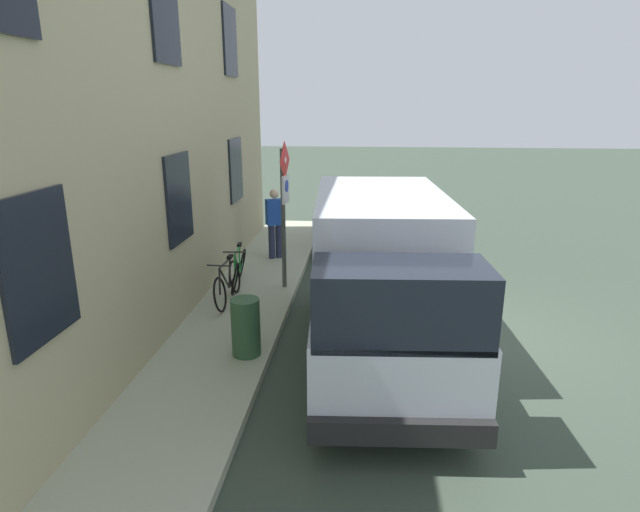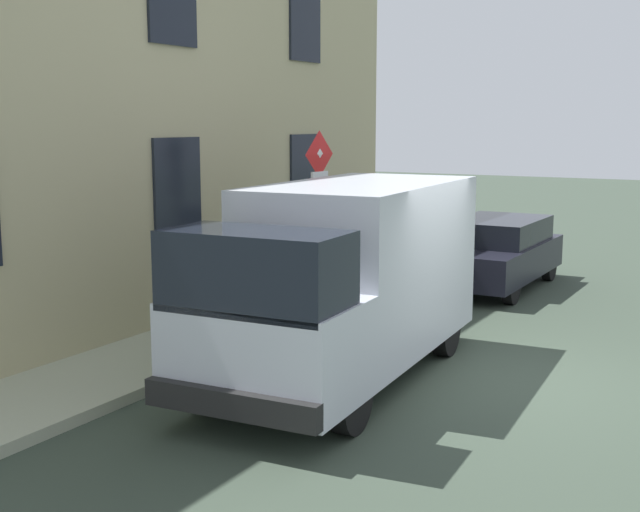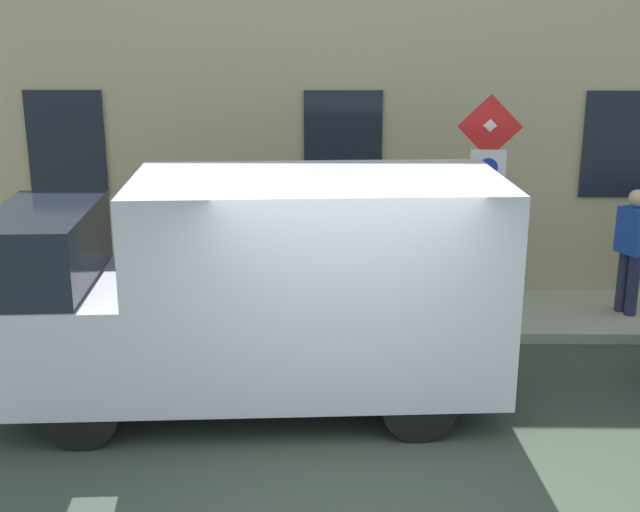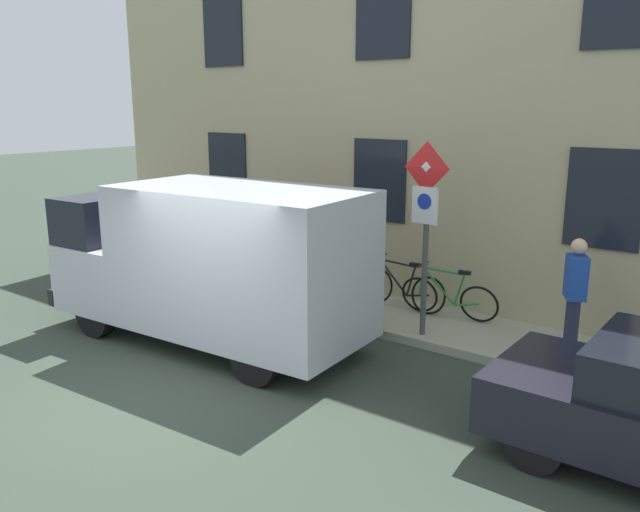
# 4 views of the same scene
# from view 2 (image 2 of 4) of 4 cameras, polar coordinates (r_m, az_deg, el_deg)

# --- Properties ---
(ground_plane) EXTENTS (80.00, 80.00, 0.00)m
(ground_plane) POSITION_cam_2_polar(r_m,az_deg,el_deg) (11.02, 11.71, -8.28)
(ground_plane) COLOR #333F33
(sidewalk_slab) EXTENTS (1.76, 16.27, 0.14)m
(sidewalk_slab) POSITION_cam_2_polar(r_m,az_deg,el_deg) (12.88, -6.63, -5.25)
(sidewalk_slab) COLOR #A2A78D
(sidewalk_slab) RESTS_ON ground_plane
(building_facade) EXTENTS (0.75, 14.27, 7.21)m
(building_facade) POSITION_cam_2_polar(r_m,az_deg,el_deg) (13.24, -11.29, 10.47)
(building_facade) COLOR tan
(building_facade) RESTS_ON ground_plane
(sign_post_stacked) EXTENTS (0.17, 0.56, 2.90)m
(sign_post_stacked) POSITION_cam_2_polar(r_m,az_deg,el_deg) (13.65, -0.11, 4.24)
(sign_post_stacked) COLOR #474C47
(sign_post_stacked) RESTS_ON sidewalk_slab
(delivery_van) EXTENTS (2.32, 5.44, 2.50)m
(delivery_van) POSITION_cam_2_polar(r_m,az_deg,el_deg) (10.52, 1.70, -1.44)
(delivery_van) COLOR silver
(delivery_van) RESTS_ON ground_plane
(parked_hatchback) EXTENTS (1.78, 4.01, 1.38)m
(parked_hatchback) POSITION_cam_2_polar(r_m,az_deg,el_deg) (16.82, 12.05, 0.34)
(parked_hatchback) COLOR black
(parked_hatchback) RESTS_ON ground_plane
(bicycle_green) EXTENTS (0.46, 1.72, 0.89)m
(bicycle_green) POSITION_cam_2_polar(r_m,az_deg,el_deg) (14.36, -3.63, -1.89)
(bicycle_green) COLOR black
(bicycle_green) RESTS_ON sidewalk_slab
(bicycle_black) EXTENTS (0.46, 1.71, 0.89)m
(bicycle_black) POSITION_cam_2_polar(r_m,az_deg,el_deg) (13.63, -5.72, -2.53)
(bicycle_black) COLOR black
(bicycle_black) RESTS_ON sidewalk_slab
(pedestrian) EXTENTS (0.47, 0.41, 1.72)m
(pedestrian) POSITION_cam_2_polar(r_m,az_deg,el_deg) (15.88, 1.79, 1.25)
(pedestrian) COLOR #262B47
(pedestrian) RESTS_ON sidewalk_slab
(litter_bin) EXTENTS (0.44, 0.44, 0.90)m
(litter_bin) POSITION_cam_2_polar(r_m,az_deg,el_deg) (11.42, -8.47, -4.50)
(litter_bin) COLOR #2D5133
(litter_bin) RESTS_ON sidewalk_slab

